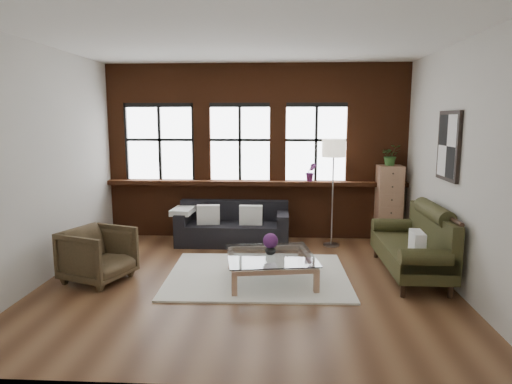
# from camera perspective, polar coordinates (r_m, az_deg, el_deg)

# --- Properties ---
(floor) EXTENTS (5.50, 5.50, 0.00)m
(floor) POSITION_cam_1_polar(r_m,az_deg,el_deg) (6.40, -1.21, -11.07)
(floor) COLOR brown
(floor) RESTS_ON ground
(ceiling) EXTENTS (5.50, 5.50, 0.00)m
(ceiling) POSITION_cam_1_polar(r_m,az_deg,el_deg) (6.09, -1.32, 18.47)
(ceiling) COLOR white
(ceiling) RESTS_ON ground
(wall_back) EXTENTS (5.50, 0.00, 5.50)m
(wall_back) POSITION_cam_1_polar(r_m,az_deg,el_deg) (8.53, 0.03, 5.03)
(wall_back) COLOR beige
(wall_back) RESTS_ON ground
(wall_front) EXTENTS (5.50, 0.00, 5.50)m
(wall_front) POSITION_cam_1_polar(r_m,az_deg,el_deg) (3.57, -4.35, -0.77)
(wall_front) COLOR beige
(wall_front) RESTS_ON ground
(wall_left) EXTENTS (0.00, 5.00, 5.00)m
(wall_left) POSITION_cam_1_polar(r_m,az_deg,el_deg) (6.83, -24.98, 3.14)
(wall_left) COLOR beige
(wall_left) RESTS_ON ground
(wall_right) EXTENTS (0.00, 5.00, 5.00)m
(wall_right) POSITION_cam_1_polar(r_m,az_deg,el_deg) (6.44, 23.96, 2.90)
(wall_right) COLOR beige
(wall_right) RESTS_ON ground
(brick_backwall) EXTENTS (5.50, 0.12, 3.20)m
(brick_backwall) POSITION_cam_1_polar(r_m,az_deg,el_deg) (8.47, 0.01, 5.00)
(brick_backwall) COLOR #542713
(brick_backwall) RESTS_ON floor
(sill_ledge) EXTENTS (5.50, 0.30, 0.08)m
(sill_ledge) POSITION_cam_1_polar(r_m,az_deg,el_deg) (8.44, -0.02, 1.16)
(sill_ledge) COLOR #542713
(sill_ledge) RESTS_ON brick_backwall
(window_left) EXTENTS (1.38, 0.10, 1.50)m
(window_left) POSITION_cam_1_polar(r_m,az_deg,el_deg) (8.75, -11.90, 5.92)
(window_left) COLOR black
(window_left) RESTS_ON brick_backwall
(window_mid) EXTENTS (1.38, 0.10, 1.50)m
(window_mid) POSITION_cam_1_polar(r_m,az_deg,el_deg) (8.49, -2.02, 6.02)
(window_mid) COLOR black
(window_mid) RESTS_ON brick_backwall
(window_right) EXTENTS (1.38, 0.10, 1.50)m
(window_right) POSITION_cam_1_polar(r_m,az_deg,el_deg) (8.48, 7.50, 5.94)
(window_right) COLOR black
(window_right) RESTS_ON brick_backwall
(wall_poster) EXTENTS (0.05, 0.74, 0.94)m
(wall_poster) POSITION_cam_1_polar(r_m,az_deg,el_deg) (6.69, 22.96, 5.32)
(wall_poster) COLOR black
(wall_poster) RESTS_ON wall_right
(shag_rug) EXTENTS (2.57, 2.04, 0.03)m
(shag_rug) POSITION_cam_1_polar(r_m,az_deg,el_deg) (6.59, 0.22, -10.37)
(shag_rug) COLOR white
(shag_rug) RESTS_ON floor
(dark_sofa) EXTENTS (1.97, 0.80, 0.71)m
(dark_sofa) POSITION_cam_1_polar(r_m,az_deg,el_deg) (8.15, -2.90, -4.02)
(dark_sofa) COLOR black
(dark_sofa) RESTS_ON floor
(pillow_a) EXTENTS (0.41, 0.19, 0.34)m
(pillow_a) POSITION_cam_1_polar(r_m,az_deg,el_deg) (8.07, -5.98, -2.83)
(pillow_a) COLOR white
(pillow_a) RESTS_ON dark_sofa
(pillow_b) EXTENTS (0.40, 0.14, 0.34)m
(pillow_b) POSITION_cam_1_polar(r_m,az_deg,el_deg) (7.98, -0.64, -2.90)
(pillow_b) COLOR white
(pillow_b) RESTS_ON dark_sofa
(vintage_settee) EXTENTS (0.85, 1.91, 1.02)m
(vintage_settee) POSITION_cam_1_polar(r_m,az_deg,el_deg) (6.84, 18.73, -5.78)
(vintage_settee) COLOR #312F16
(vintage_settee) RESTS_ON floor
(pillow_settee) EXTENTS (0.16, 0.39, 0.34)m
(pillow_settee) POSITION_cam_1_polar(r_m,az_deg,el_deg) (6.25, 19.49, -6.21)
(pillow_settee) COLOR white
(pillow_settee) RESTS_ON vintage_settee
(armchair) EXTENTS (1.03, 1.02, 0.74)m
(armchair) POSITION_cam_1_polar(r_m,az_deg,el_deg) (6.67, -19.13, -7.41)
(armchair) COLOR #403320
(armchair) RESTS_ON floor
(coffee_table) EXTENTS (1.33, 1.33, 0.39)m
(coffee_table) POSITION_cam_1_polar(r_m,az_deg,el_deg) (6.34, 1.80, -9.50)
(coffee_table) COLOR #A87A5B
(coffee_table) RESTS_ON shag_rug
(vase) EXTENTS (0.18, 0.18, 0.15)m
(vase) POSITION_cam_1_polar(r_m,az_deg,el_deg) (6.26, 1.82, -7.15)
(vase) COLOR #B2B2B2
(vase) RESTS_ON coffee_table
(flowers) EXTENTS (0.21, 0.21, 0.21)m
(flowers) POSITION_cam_1_polar(r_m,az_deg,el_deg) (6.23, 1.82, -6.11)
(flowers) COLOR #5B2265
(flowers) RESTS_ON vase
(drawer_chest) EXTENTS (0.43, 0.43, 1.39)m
(drawer_chest) POSITION_cam_1_polar(r_m,az_deg,el_deg) (8.53, 16.23, -1.46)
(drawer_chest) COLOR #A87A5B
(drawer_chest) RESTS_ON floor
(potted_plant_top) EXTENTS (0.33, 0.29, 0.37)m
(potted_plant_top) POSITION_cam_1_polar(r_m,az_deg,el_deg) (8.42, 16.50, 4.44)
(potted_plant_top) COLOR #2D5923
(potted_plant_top) RESTS_ON drawer_chest
(floor_lamp) EXTENTS (0.40, 0.40, 2.02)m
(floor_lamp) POSITION_cam_1_polar(r_m,az_deg,el_deg) (7.99, 9.56, 0.36)
(floor_lamp) COLOR #A5A5A8
(floor_lamp) RESTS_ON floor
(sill_plant) EXTENTS (0.22, 0.19, 0.34)m
(sill_plant) POSITION_cam_1_polar(r_m,az_deg,el_deg) (8.38, 6.86, 2.50)
(sill_plant) COLOR #5B2265
(sill_plant) RESTS_ON sill_ledge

